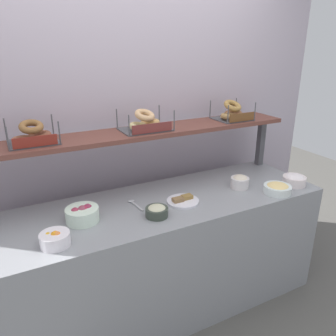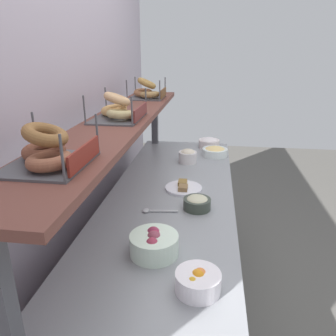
{
  "view_description": "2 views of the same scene",
  "coord_description": "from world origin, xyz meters",
  "px_view_note": "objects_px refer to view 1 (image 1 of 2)",
  "views": [
    {
      "loc": [
        -0.89,
        -1.79,
        1.85
      ],
      "look_at": [
        0.04,
        0.01,
        1.08
      ],
      "focal_mm": 35.69,
      "sensor_mm": 36.0,
      "label": 1
    },
    {
      "loc": [
        -1.64,
        -0.22,
        1.63
      ],
      "look_at": [
        0.04,
        0.01,
        1.01
      ],
      "focal_mm": 35.21,
      "sensor_mm": 36.0,
      "label": 2
    }
  ],
  "objects_px": {
    "bowl_egg_salad": "(277,188)",
    "bowl_tuna_salad": "(157,211)",
    "bowl_potato_salad": "(240,181)",
    "bowl_cream_cheese": "(294,180)",
    "bowl_beet_salad": "(82,214)",
    "bagel_basket_everything": "(232,113)",
    "bagel_basket_plain": "(145,123)",
    "serving_spoon_near_plate": "(134,203)",
    "bowl_fruit_salad": "(55,239)",
    "serving_plate_white": "(183,201)",
    "bagel_basket_cinnamon_raisin": "(32,136)"
  },
  "relations": [
    {
      "from": "bowl_cream_cheese",
      "to": "bagel_basket_plain",
      "type": "distance_m",
      "value": 1.18
    },
    {
      "from": "bowl_egg_salad",
      "to": "bowl_fruit_salad",
      "type": "xyz_separation_m",
      "value": [
        -1.5,
        0.05,
        0.0
      ]
    },
    {
      "from": "serving_plate_white",
      "to": "serving_spoon_near_plate",
      "type": "relative_size",
      "value": 1.22
    },
    {
      "from": "bowl_fruit_salad",
      "to": "bagel_basket_everything",
      "type": "xyz_separation_m",
      "value": [
        1.46,
        0.46,
        0.44
      ]
    },
    {
      "from": "bowl_tuna_salad",
      "to": "bagel_basket_plain",
      "type": "xyz_separation_m",
      "value": [
        0.12,
        0.43,
        0.44
      ]
    },
    {
      "from": "bagel_basket_plain",
      "to": "bagel_basket_cinnamon_raisin",
      "type": "bearing_deg",
      "value": 178.51
    },
    {
      "from": "bowl_cream_cheese",
      "to": "bowl_tuna_salad",
      "type": "bearing_deg",
      "value": 178.08
    },
    {
      "from": "serving_spoon_near_plate",
      "to": "bagel_basket_plain",
      "type": "height_order",
      "value": "bagel_basket_plain"
    },
    {
      "from": "bowl_potato_salad",
      "to": "bowl_cream_cheese",
      "type": "height_order",
      "value": "bowl_potato_salad"
    },
    {
      "from": "bowl_beet_salad",
      "to": "bowl_egg_salad",
      "type": "xyz_separation_m",
      "value": [
        1.31,
        -0.24,
        -0.01
      ]
    },
    {
      "from": "bowl_beet_salad",
      "to": "serving_plate_white",
      "type": "xyz_separation_m",
      "value": [
        0.65,
        -0.06,
        -0.04
      ]
    },
    {
      "from": "bagel_basket_cinnamon_raisin",
      "to": "bowl_potato_salad",
      "type": "bearing_deg",
      "value": -14.32
    },
    {
      "from": "bowl_egg_salad",
      "to": "bowl_fruit_salad",
      "type": "bearing_deg",
      "value": 178.08
    },
    {
      "from": "bowl_fruit_salad",
      "to": "bagel_basket_cinnamon_raisin",
      "type": "bearing_deg",
      "value": 89.62
    },
    {
      "from": "bagel_basket_everything",
      "to": "bowl_tuna_salad",
      "type": "bearing_deg",
      "value": -153.85
    },
    {
      "from": "bagel_basket_everything",
      "to": "bagel_basket_plain",
      "type": "bearing_deg",
      "value": 179.6
    },
    {
      "from": "serving_plate_white",
      "to": "bagel_basket_cinnamon_raisin",
      "type": "xyz_separation_m",
      "value": [
        -0.84,
        0.35,
        0.46
      ]
    },
    {
      "from": "bowl_cream_cheese",
      "to": "bagel_basket_cinnamon_raisin",
      "type": "xyz_separation_m",
      "value": [
        -1.72,
        0.48,
        0.43
      ]
    },
    {
      "from": "serving_plate_white",
      "to": "bagel_basket_everything",
      "type": "relative_size",
      "value": 0.78
    },
    {
      "from": "bowl_egg_salad",
      "to": "bowl_tuna_salad",
      "type": "distance_m",
      "value": 0.9
    },
    {
      "from": "bowl_beet_salad",
      "to": "bowl_fruit_salad",
      "type": "distance_m",
      "value": 0.27
    },
    {
      "from": "bowl_egg_salad",
      "to": "bagel_basket_cinnamon_raisin",
      "type": "bearing_deg",
      "value": 160.53
    },
    {
      "from": "bowl_potato_salad",
      "to": "bowl_beet_salad",
      "type": "bearing_deg",
      "value": 177.86
    },
    {
      "from": "bagel_basket_plain",
      "to": "bowl_potato_salad",
      "type": "bearing_deg",
      "value": -28.08
    },
    {
      "from": "bowl_egg_salad",
      "to": "bowl_fruit_salad",
      "type": "distance_m",
      "value": 1.5
    },
    {
      "from": "bagel_basket_plain",
      "to": "bagel_basket_everything",
      "type": "distance_m",
      "value": 0.73
    },
    {
      "from": "bowl_potato_salad",
      "to": "bagel_basket_everything",
      "type": "bearing_deg",
      "value": 66.58
    },
    {
      "from": "bowl_potato_salad",
      "to": "bagel_basket_everything",
      "type": "distance_m",
      "value": 0.55
    },
    {
      "from": "serving_spoon_near_plate",
      "to": "bowl_cream_cheese",
      "type": "bearing_deg",
      "value": -11.96
    },
    {
      "from": "bowl_egg_salad",
      "to": "bagel_basket_everything",
      "type": "relative_size",
      "value": 0.69
    },
    {
      "from": "bowl_potato_salad",
      "to": "bowl_fruit_salad",
      "type": "bearing_deg",
      "value": -173.85
    },
    {
      "from": "serving_plate_white",
      "to": "bagel_basket_plain",
      "type": "distance_m",
      "value": 0.58
    },
    {
      "from": "bowl_egg_salad",
      "to": "bagel_basket_plain",
      "type": "height_order",
      "value": "bagel_basket_plain"
    },
    {
      "from": "bowl_beet_salad",
      "to": "bagel_basket_everything",
      "type": "bearing_deg",
      "value": 12.05
    },
    {
      "from": "bowl_tuna_salad",
      "to": "bowl_fruit_salad",
      "type": "height_order",
      "value": "bowl_fruit_salad"
    },
    {
      "from": "bowl_beet_salad",
      "to": "bowl_cream_cheese",
      "type": "bearing_deg",
      "value": -6.94
    },
    {
      "from": "serving_plate_white",
      "to": "bowl_beet_salad",
      "type": "bearing_deg",
      "value": 174.95
    },
    {
      "from": "bowl_beet_salad",
      "to": "bagel_basket_cinnamon_raisin",
      "type": "distance_m",
      "value": 0.55
    },
    {
      "from": "bowl_tuna_salad",
      "to": "bagel_basket_cinnamon_raisin",
      "type": "relative_size",
      "value": 0.49
    },
    {
      "from": "bowl_fruit_salad",
      "to": "bagel_basket_everything",
      "type": "relative_size",
      "value": 0.57
    },
    {
      "from": "bowl_potato_salad",
      "to": "bagel_basket_everything",
      "type": "xyz_separation_m",
      "value": [
        0.14,
        0.31,
        0.43
      ]
    },
    {
      "from": "bowl_beet_salad",
      "to": "bowl_cream_cheese",
      "type": "relative_size",
      "value": 1.15
    },
    {
      "from": "bowl_beet_salad",
      "to": "bagel_basket_everything",
      "type": "height_order",
      "value": "bagel_basket_everything"
    },
    {
      "from": "bowl_egg_salad",
      "to": "serving_plate_white",
      "type": "distance_m",
      "value": 0.69
    },
    {
      "from": "bowl_cream_cheese",
      "to": "serving_plate_white",
      "type": "xyz_separation_m",
      "value": [
        -0.88,
        0.13,
        -0.03
      ]
    },
    {
      "from": "bowl_cream_cheese",
      "to": "bowl_fruit_salad",
      "type": "relative_size",
      "value": 1.08
    },
    {
      "from": "bowl_egg_salad",
      "to": "bagel_basket_plain",
      "type": "distance_m",
      "value": 1.03
    },
    {
      "from": "bowl_cream_cheese",
      "to": "bagel_basket_cinnamon_raisin",
      "type": "relative_size",
      "value": 0.6
    },
    {
      "from": "serving_plate_white",
      "to": "bowl_potato_salad",
      "type": "bearing_deg",
      "value": 1.78
    },
    {
      "from": "bowl_cream_cheese",
      "to": "serving_plate_white",
      "type": "distance_m",
      "value": 0.89
    }
  ]
}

